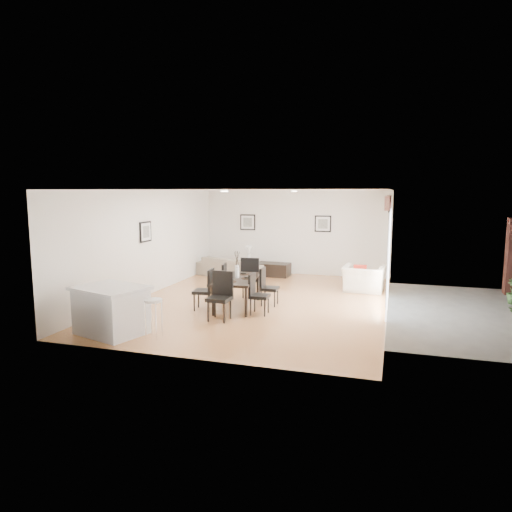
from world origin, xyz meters
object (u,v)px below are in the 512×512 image
(dining_table, at_px, (237,281))
(dining_chair_efar, at_px, (267,284))
(dining_chair_wnear, at_px, (207,287))
(side_table, at_px, (249,267))
(bar_stool, at_px, (153,305))
(sofa, at_px, (229,267))
(dining_chair_wfar, at_px, (220,280))
(coffee_table, at_px, (273,270))
(dining_chair_foot, at_px, (251,275))
(armchair, at_px, (364,279))
(dining_chair_enear, at_px, (256,292))
(kitchen_island, at_px, (111,310))
(dining_chair_head, at_px, (221,293))

(dining_table, bearing_deg, dining_chair_efar, 27.80)
(dining_chair_wnear, distance_m, dining_chair_efar, 1.43)
(side_table, distance_m, bar_stool, 6.56)
(dining_chair_efar, xyz_separation_m, side_table, (-1.60, 3.58, -0.23))
(sofa, xyz_separation_m, dining_chair_wfar, (0.92, -3.10, 0.21))
(sofa, bearing_deg, coffee_table, -137.76)
(sofa, relative_size, dining_chair_foot, 2.04)
(armchair, distance_m, dining_chair_foot, 3.11)
(dining_chair_enear, xyz_separation_m, bar_stool, (-1.31, -2.13, 0.12))
(dining_chair_efar, height_order, side_table, dining_chair_efar)
(dining_chair_enear, distance_m, kitchen_island, 3.06)
(dining_chair_enear, height_order, dining_chair_foot, dining_chair_foot)
(dining_chair_wfar, relative_size, dining_chair_efar, 1.05)
(dining_table, distance_m, dining_chair_efar, 0.73)
(armchair, bearing_deg, kitchen_island, 54.04)
(dining_table, xyz_separation_m, dining_chair_efar, (0.59, 0.42, -0.13))
(dining_chair_efar, bearing_deg, bar_stool, 154.99)
(dining_chair_wnear, bearing_deg, dining_chair_efar, 117.64)
(coffee_table, height_order, kitchen_island, kitchen_island)
(side_table, bearing_deg, dining_table, -75.85)
(coffee_table, bearing_deg, dining_chair_efar, -74.70)
(dining_chair_enear, bearing_deg, dining_chair_efar, -1.16)
(dining_chair_wnear, bearing_deg, dining_table, 117.44)
(dining_chair_wnear, relative_size, bar_stool, 1.29)
(dining_table, relative_size, dining_chair_wnear, 1.88)
(dining_chair_wfar, distance_m, dining_chair_efar, 1.18)
(armchair, height_order, dining_chair_efar, dining_chair_efar)
(dining_chair_enear, distance_m, dining_chair_head, 0.85)
(coffee_table, bearing_deg, sofa, -154.47)
(armchair, height_order, side_table, armchair)
(coffee_table, bearing_deg, dining_chair_foot, -82.90)
(dining_chair_wfar, bearing_deg, dining_chair_enear, 43.60)
(dining_chair_wfar, bearing_deg, dining_chair_wnear, -10.50)
(sofa, xyz_separation_m, coffee_table, (1.28, 0.54, -0.10))
(dining_table, distance_m, bar_stool, 2.64)
(armchair, relative_size, dining_chair_wfar, 1.13)
(dining_chair_wnear, distance_m, side_table, 4.43)
(sofa, xyz_separation_m, dining_chair_wnear, (0.92, -3.94, 0.22))
(armchair, bearing_deg, dining_chair_efar, 50.15)
(dining_chair_head, relative_size, kitchen_island, 0.67)
(dining_chair_enear, distance_m, coffee_table, 4.57)
(sofa, height_order, dining_chair_wfar, dining_chair_wfar)
(sofa, relative_size, dining_table, 1.20)
(dining_chair_enear, distance_m, bar_stool, 2.50)
(armchair, xyz_separation_m, side_table, (-3.69, 1.39, -0.08))
(dining_chair_wfar, distance_m, dining_chair_head, 1.57)
(dining_chair_head, height_order, bar_stool, dining_chair_head)
(armchair, relative_size, dining_chair_wnear, 1.13)
(dining_chair_enear, distance_m, dining_chair_efar, 0.83)
(dining_table, relative_size, dining_chair_foot, 1.70)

